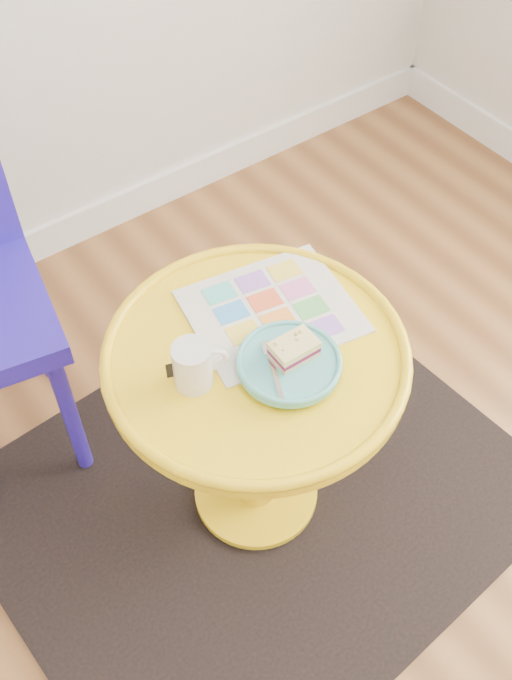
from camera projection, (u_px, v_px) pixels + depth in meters
rug at (256, 493)px, 1.97m from camera, size 1.37×1.19×0.01m
side_table at (256, 400)px, 1.65m from camera, size 0.62×0.62×0.59m
newspaper at (271, 311)px, 1.59m from camera, size 0.38×0.34×0.01m
mug at (194, 365)px, 1.43m from camera, size 0.11×0.08×0.10m
plate at (289, 364)px, 1.48m from camera, size 0.21×0.21×0.02m
cake_slice at (294, 349)px, 1.46m from camera, size 0.09×0.06×0.04m
fork at (273, 368)px, 1.46m from camera, size 0.07×0.14×0.00m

